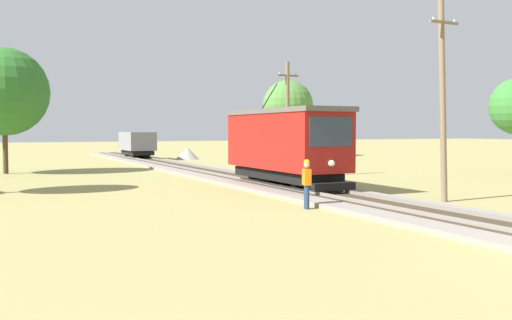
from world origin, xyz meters
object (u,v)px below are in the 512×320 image
object	(u,v)px
utility_pole_mid	(288,118)
track_worker	(307,182)
freight_car	(137,143)
tree_right_far	(4,92)
gravel_pile	(187,153)
tree_left_near	(288,106)
utility_pole_near_tram	(443,98)
red_tram	(285,143)

from	to	relation	value
utility_pole_mid	track_worker	distance (m)	13.86
freight_car	tree_right_far	xyz separation A→B (m)	(-11.77, -13.10, 3.73)
gravel_pile	tree_left_near	xyz separation A→B (m)	(11.42, 0.63, 4.84)
utility_pole_near_tram	gravel_pile	size ratio (longest dim) A/B	3.48
red_tram	tree_left_near	xyz separation A→B (m)	(16.04, 28.78, 3.22)
gravel_pile	utility_pole_mid	bearing A→B (deg)	-93.07
utility_pole_near_tram	tree_left_near	distance (m)	37.68
gravel_pile	tree_right_far	bearing A→B (deg)	-143.63
utility_pole_near_tram	utility_pole_mid	distance (m)	12.66
freight_car	utility_pole_mid	world-z (taller)	utility_pole_mid
gravel_pile	track_worker	distance (m)	35.19
utility_pole_near_tram	tree_left_near	xyz separation A→B (m)	(12.61, 35.48, 1.31)
utility_pole_mid	track_worker	world-z (taller)	utility_pole_mid
red_tram	utility_pole_near_tram	world-z (taller)	utility_pole_near_tram
freight_car	track_worker	world-z (taller)	freight_car
freight_car	gravel_pile	bearing A→B (deg)	-12.58
tree_left_near	tree_right_far	distance (m)	30.58
red_tram	gravel_pile	bearing A→B (deg)	80.68
track_worker	tree_left_near	xyz separation A→B (m)	(18.58, 35.08, 4.43)
freight_car	utility_pole_near_tram	xyz separation A→B (m)	(3.43, -35.88, 2.55)
red_tram	utility_pole_near_tram	bearing A→B (deg)	-62.91
utility_pole_mid	red_tram	bearing A→B (deg)	-119.94
utility_pole_mid	tree_left_near	bearing A→B (deg)	61.09
freight_car	red_tram	bearing A→B (deg)	-89.99
utility_pole_near_tram	utility_pole_mid	world-z (taller)	utility_pole_near_tram
utility_pole_mid	freight_car	bearing A→B (deg)	98.40
utility_pole_near_tram	gravel_pile	distance (m)	35.05
freight_car	utility_pole_near_tram	size ratio (longest dim) A/B	0.65
utility_pole_near_tram	utility_pole_mid	size ratio (longest dim) A/B	1.16
track_worker	red_tram	bearing A→B (deg)	81.43
tree_right_far	tree_left_near	bearing A→B (deg)	24.54
red_tram	track_worker	distance (m)	6.90
tree_left_near	tree_right_far	bearing A→B (deg)	-155.46
track_worker	tree_left_near	bearing A→B (deg)	75.50
track_worker	tree_left_near	size ratio (longest dim) A/B	0.22
red_tram	gravel_pile	world-z (taller)	red_tram
freight_car	utility_pole_mid	size ratio (longest dim) A/B	0.75
gravel_pile	track_worker	world-z (taller)	track_worker
tree_left_near	red_tram	bearing A→B (deg)	-119.13
freight_car	track_worker	distance (m)	35.58
utility_pole_mid	gravel_pile	distance (m)	22.43
gravel_pile	tree_right_far	distance (m)	20.90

